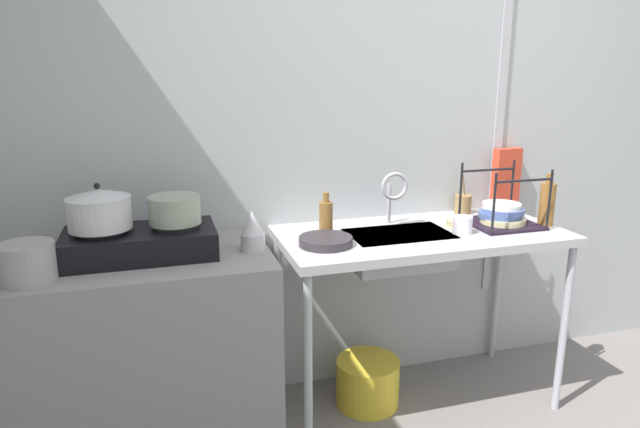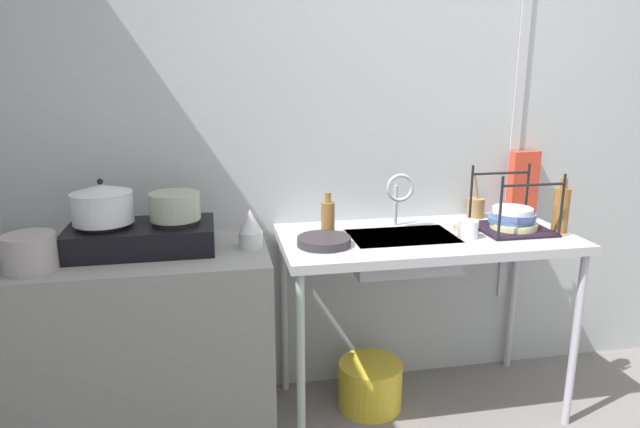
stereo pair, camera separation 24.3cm
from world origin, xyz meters
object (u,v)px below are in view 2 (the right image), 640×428
(pot_on_left_burner, at_px, (102,203))
(pot_beside_stove, at_px, (30,253))
(small_bowl_on_drainboard, at_px, (465,227))
(bottle_by_sink, at_px, (328,218))
(bucket_on_floor, at_px, (370,385))
(cup_by_rack, at_px, (468,229))
(utensil_jar, at_px, (476,207))
(dish_rack, at_px, (513,219))
(cereal_box, at_px, (523,183))
(pot_on_right_burner, at_px, (175,206))
(faucet, at_px, (399,191))
(stove, at_px, (142,237))
(percolator, at_px, (251,229))
(sink_basin, at_px, (402,252))
(bottle_by_rack, at_px, (561,209))
(frying_pan, at_px, (324,241))

(pot_on_left_burner, distance_m, pot_beside_stove, 0.32)
(pot_beside_stove, xyz_separation_m, small_bowl_on_drainboard, (1.82, 0.19, -0.05))
(bottle_by_sink, bearing_deg, bucket_on_floor, -10.39)
(cup_by_rack, distance_m, bucket_on_floor, 0.91)
(bottle_by_sink, distance_m, utensil_jar, 0.82)
(pot_on_left_burner, distance_m, utensil_jar, 1.77)
(dish_rack, bearing_deg, small_bowl_on_drainboard, 173.93)
(bottle_by_sink, distance_m, cereal_box, 1.08)
(pot_on_right_burner, height_order, faucet, faucet)
(stove, relative_size, bottle_by_sink, 2.96)
(faucet, xyz_separation_m, utensil_jar, (0.45, 0.12, -0.13))
(percolator, bearing_deg, sink_basin, 3.64)
(stove, bearing_deg, bottle_by_rack, -2.44)
(faucet, relative_size, small_bowl_on_drainboard, 2.45)
(small_bowl_on_drainboard, xyz_separation_m, bucket_on_floor, (-0.43, 0.02, -0.78))
(frying_pan, bearing_deg, dish_rack, 4.11)
(dish_rack, relative_size, small_bowl_on_drainboard, 2.92)
(pot_on_left_burner, height_order, pot_beside_stove, pot_on_left_burner)
(dish_rack, relative_size, bottle_by_rack, 1.24)
(bottle_by_rack, xyz_separation_m, cereal_box, (0.00, 0.34, 0.05))
(sink_basin, relative_size, bottle_by_rack, 1.86)
(small_bowl_on_drainboard, bearing_deg, dish_rack, -6.07)
(pot_on_left_burner, distance_m, cereal_box, 2.03)
(faucet, distance_m, cup_by_rack, 0.36)
(small_bowl_on_drainboard, bearing_deg, stove, -179.30)
(pot_beside_stove, relative_size, faucet, 0.72)
(pot_beside_stove, relative_size, bottle_by_rack, 0.75)
(small_bowl_on_drainboard, relative_size, bottle_by_sink, 0.54)
(pot_on_left_burner, bearing_deg, bucket_on_floor, 1.85)
(faucet, bearing_deg, pot_on_left_burner, -174.19)
(small_bowl_on_drainboard, bearing_deg, pot_on_left_burner, -179.36)
(cup_by_rack, height_order, bucket_on_floor, cup_by_rack)
(percolator, bearing_deg, cup_by_rack, -2.18)
(utensil_jar, bearing_deg, faucet, -165.56)
(sink_basin, distance_m, cereal_box, 0.82)
(percolator, bearing_deg, bottle_by_rack, -1.42)
(bottle_by_sink, bearing_deg, stove, -174.65)
(pot_on_right_burner, relative_size, sink_basin, 0.44)
(pot_on_right_burner, xyz_separation_m, utensil_jar, (1.46, 0.25, -0.13))
(pot_beside_stove, bearing_deg, pot_on_right_burner, 17.96)
(percolator, bearing_deg, utensil_jar, 14.15)
(sink_basin, distance_m, frying_pan, 0.40)
(pot_beside_stove, height_order, frying_pan, pot_beside_stove)
(dish_rack, bearing_deg, pot_beside_stove, -175.45)
(small_bowl_on_drainboard, height_order, utensil_jar, utensil_jar)
(frying_pan, xyz_separation_m, bucket_on_floor, (0.25, 0.11, -0.78))
(sink_basin, xyz_separation_m, faucet, (0.02, 0.13, 0.25))
(stove, height_order, pot_on_right_burner, pot_on_right_burner)
(dish_rack, relative_size, cereal_box, 0.96)
(pot_on_left_burner, bearing_deg, frying_pan, -4.59)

